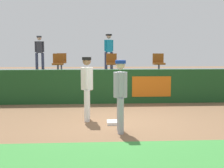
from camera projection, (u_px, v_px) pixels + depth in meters
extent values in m
plane|color=brown|center=(118.00, 124.00, 8.26)|extent=(60.00, 60.00, 0.00)
cube|color=#388438|center=(132.00, 166.00, 5.22)|extent=(18.00, 2.80, 0.01)
cube|color=white|center=(114.00, 122.00, 8.23)|extent=(0.40, 0.40, 0.08)
cylinder|color=white|center=(87.00, 104.00, 8.78)|extent=(0.15, 0.15, 0.90)
cylinder|color=white|center=(87.00, 106.00, 8.45)|extent=(0.15, 0.15, 0.90)
cylinder|color=white|center=(87.00, 79.00, 8.53)|extent=(0.36, 0.36, 0.64)
sphere|color=#8C6647|center=(87.00, 61.00, 8.47)|extent=(0.24, 0.24, 0.24)
cube|color=black|center=(87.00, 58.00, 8.47)|extent=(0.26, 0.26, 0.08)
cylinder|color=white|center=(87.00, 77.00, 8.74)|extent=(0.09, 0.09, 0.59)
cylinder|color=white|center=(86.00, 79.00, 8.32)|extent=(0.09, 0.09, 0.59)
ellipsoid|color=brown|center=(91.00, 86.00, 8.77)|extent=(0.13, 0.20, 0.28)
cylinder|color=#9EA3AD|center=(120.00, 113.00, 7.52)|extent=(0.15, 0.15, 0.88)
cylinder|color=#9EA3AD|center=(121.00, 116.00, 7.20)|extent=(0.15, 0.15, 0.88)
cylinder|color=#9EA3AD|center=(120.00, 85.00, 7.28)|extent=(0.35, 0.35, 0.62)
sphere|color=beige|center=(120.00, 65.00, 7.23)|extent=(0.23, 0.23, 0.23)
cube|color=#193899|center=(120.00, 62.00, 7.22)|extent=(0.25, 0.25, 0.08)
cylinder|color=#9EA3AD|center=(120.00, 83.00, 7.48)|extent=(0.09, 0.09, 0.58)
cylinder|color=#9EA3AD|center=(121.00, 85.00, 7.07)|extent=(0.09, 0.09, 0.58)
cube|color=#19471E|center=(111.00, 86.00, 11.44)|extent=(18.00, 0.24, 1.30)
cube|color=orange|center=(152.00, 87.00, 11.41)|extent=(1.50, 0.02, 0.78)
cube|color=#59595E|center=(108.00, 83.00, 14.00)|extent=(18.00, 4.80, 1.06)
cylinder|color=#4C4C51|center=(112.00, 69.00, 12.74)|extent=(0.08, 0.08, 0.40)
cube|color=#8C4714|center=(112.00, 64.00, 12.71)|extent=(0.45, 0.44, 0.08)
cube|color=#8C4714|center=(111.00, 58.00, 12.88)|extent=(0.45, 0.06, 0.40)
cylinder|color=#4C4C51|center=(159.00, 68.00, 12.86)|extent=(0.08, 0.08, 0.40)
cube|color=#8C4714|center=(159.00, 64.00, 12.84)|extent=(0.48, 0.44, 0.08)
cube|color=#8C4714|center=(158.00, 58.00, 13.00)|extent=(0.48, 0.06, 0.40)
cylinder|color=#4C4C51|center=(61.00, 67.00, 14.38)|extent=(0.08, 0.08, 0.40)
cube|color=#8C4714|center=(61.00, 62.00, 14.36)|extent=(0.46, 0.44, 0.08)
cube|color=#8C4714|center=(62.00, 57.00, 14.52)|extent=(0.46, 0.06, 0.40)
cylinder|color=#4C4C51|center=(58.00, 69.00, 12.60)|extent=(0.08, 0.08, 0.40)
cube|color=#8C4714|center=(58.00, 64.00, 12.57)|extent=(0.45, 0.44, 0.08)
cube|color=#8C4714|center=(58.00, 58.00, 12.74)|extent=(0.45, 0.06, 0.40)
cylinder|color=#33384C|center=(43.00, 61.00, 15.52)|extent=(0.14, 0.14, 0.85)
cylinder|color=#33384C|center=(37.00, 61.00, 15.49)|extent=(0.14, 0.14, 0.85)
cylinder|color=#333338|center=(39.00, 47.00, 15.43)|extent=(0.34, 0.34, 0.60)
sphere|color=tan|center=(39.00, 38.00, 15.38)|extent=(0.22, 0.22, 0.22)
cube|color=#333338|center=(39.00, 37.00, 15.37)|extent=(0.24, 0.24, 0.08)
cylinder|color=#333338|center=(43.00, 47.00, 15.45)|extent=(0.09, 0.09, 0.56)
cylinder|color=#333338|center=(36.00, 47.00, 15.40)|extent=(0.09, 0.09, 0.56)
cylinder|color=#33384C|center=(112.00, 61.00, 15.59)|extent=(0.15, 0.15, 0.89)
cylinder|color=#33384C|center=(106.00, 61.00, 15.45)|extent=(0.15, 0.15, 0.89)
cylinder|color=teal|center=(109.00, 46.00, 15.44)|extent=(0.45, 0.45, 0.63)
sphere|color=tan|center=(109.00, 36.00, 15.39)|extent=(0.23, 0.23, 0.23)
cube|color=black|center=(109.00, 35.00, 15.38)|extent=(0.32, 0.32, 0.08)
cylinder|color=teal|center=(112.00, 46.00, 15.53)|extent=(0.09, 0.09, 0.59)
cylinder|color=teal|center=(105.00, 46.00, 15.35)|extent=(0.09, 0.09, 0.59)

